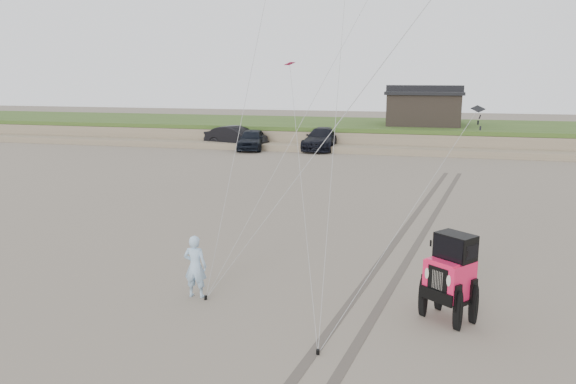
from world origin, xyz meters
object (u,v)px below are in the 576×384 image
(cabin, at_px, (424,107))
(jeep, at_px, (449,287))
(truck_a, at_px, (252,139))
(truck_b, at_px, (236,137))
(truck_c, at_px, (323,139))
(man, at_px, (195,266))

(cabin, relative_size, jeep, 1.35)
(truck_a, height_order, jeep, jeep)
(truck_a, bearing_deg, jeep, -72.34)
(jeep, bearing_deg, truck_b, 156.33)
(truck_b, height_order, jeep, truck_b)
(truck_c, bearing_deg, man, -83.11)
(truck_b, bearing_deg, jeep, -136.22)
(jeep, distance_m, man, 6.70)
(truck_a, height_order, truck_c, truck_c)
(truck_a, xyz_separation_m, man, (7.81, -29.68, 0.05))
(truck_b, bearing_deg, cabin, -53.21)
(truck_b, relative_size, truck_c, 0.89)
(truck_b, height_order, man, truck_b)
(truck_a, distance_m, truck_b, 1.85)
(cabin, relative_size, man, 3.64)
(truck_c, xyz_separation_m, jeep, (8.97, -30.98, 0.01))
(jeep, bearing_deg, man, -140.50)
(truck_b, distance_m, truck_c, 7.21)
(cabin, height_order, truck_b, cabin)
(truck_c, bearing_deg, truck_a, -162.79)
(cabin, bearing_deg, man, -98.68)
(cabin, height_order, jeep, cabin)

